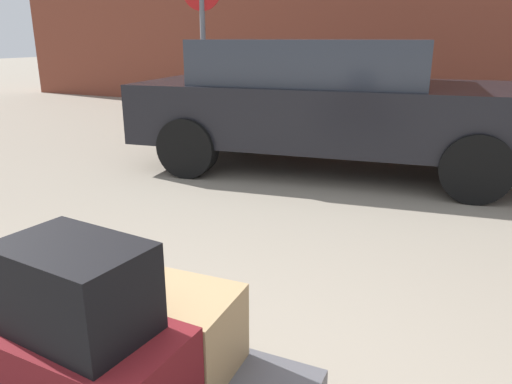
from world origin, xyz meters
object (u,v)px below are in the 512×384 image
at_px(duffel_bag_black_topmost_pile, 76,288).
at_px(duffel_bag_maroon_center, 86,374).
at_px(no_parking_sign, 203,40).
at_px(duffel_bag_tan_stacked_top, 145,323).
at_px(parked_car, 330,101).

bearing_deg(duffel_bag_black_topmost_pile, duffel_bag_maroon_center, 0.00).
height_order(duffel_bag_black_topmost_pile, no_parking_sign, no_parking_sign).
bearing_deg(duffel_bag_maroon_center, duffel_bag_tan_stacked_top, 95.93).
height_order(duffel_bag_maroon_center, duffel_bag_tan_stacked_top, duffel_bag_maroon_center).
relative_size(duffel_bag_black_topmost_pile, no_parking_sign, 0.18).
height_order(duffel_bag_tan_stacked_top, duffel_bag_black_topmost_pile, duffel_bag_black_topmost_pile).
distance_m(duffel_bag_tan_stacked_top, parked_car, 4.21).
bearing_deg(duffel_bag_black_topmost_pile, parked_car, 103.58).
bearing_deg(duffel_bag_tan_stacked_top, duffel_bag_black_topmost_pile, -88.76).
height_order(duffel_bag_tan_stacked_top, parked_car, parked_car).
distance_m(duffel_bag_maroon_center, duffel_bag_tan_stacked_top, 0.31).
relative_size(duffel_bag_tan_stacked_top, duffel_bag_black_topmost_pile, 1.59).
bearing_deg(parked_car, duffel_bag_tan_stacked_top, -82.08).
relative_size(parked_car, no_parking_sign, 1.99).
bearing_deg(duffel_bag_tan_stacked_top, no_parking_sign, 115.97).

